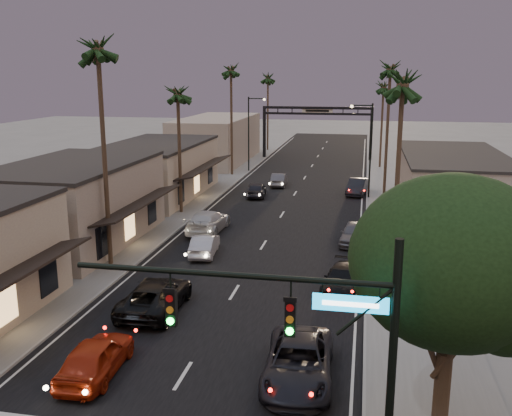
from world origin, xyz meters
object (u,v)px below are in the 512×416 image
at_px(traffic_signal, 317,337).
at_px(palm_far, 268,75).
at_px(oncoming_silver, 205,245).
at_px(curbside_near, 299,362).
at_px(curbside_black, 342,279).
at_px(palm_lb, 97,42).
at_px(oncoming_red, 95,357).
at_px(palm_lc, 178,89).
at_px(palm_rc, 384,84).
at_px(palm_rb, 391,65).
at_px(oncoming_pickup, 155,296).
at_px(streetlight_right, 368,143).
at_px(palm_ra, 403,77).
at_px(arch, 317,119).
at_px(streetlight_left, 251,128).
at_px(palm_ld, 231,67).
at_px(corner_tree, 455,269).

relative_size(traffic_signal, palm_far, 0.64).
height_order(oncoming_silver, curbside_near, curbside_near).
bearing_deg(curbside_black, curbside_near, -90.33).
xyz_separation_m(palm_lb, oncoming_red, (5.22, -12.58, -12.60)).
bearing_deg(palm_lc, palm_rc, 58.44).
distance_m(palm_rb, palm_rc, 20.09).
distance_m(palm_rc, oncoming_pickup, 50.53).
relative_size(streetlight_right, curbside_near, 1.60).
bearing_deg(palm_ra, palm_rc, 90.00).
bearing_deg(palm_far, palm_lc, -90.41).
relative_size(palm_rc, oncoming_silver, 2.94).
bearing_deg(curbside_black, palm_lb, -179.53).
bearing_deg(arch, palm_far, 136.05).
distance_m(palm_rc, oncoming_red, 56.72).
bearing_deg(palm_rc, arch, 145.11).
bearing_deg(oncoming_red, oncoming_pickup, -93.44).
distance_m(streetlight_right, streetlight_left, 18.99).
height_order(arch, oncoming_pickup, arch).
bearing_deg(traffic_signal, palm_far, 100.70).
xyz_separation_m(palm_ld, oncoming_silver, (5.19, -29.88, -11.73)).
xyz_separation_m(streetlight_right, palm_rb, (1.68, -1.00, 7.09)).
distance_m(palm_lc, palm_rc, 32.86).
height_order(corner_tree, palm_far, palm_far).
distance_m(arch, palm_ld, 18.61).
distance_m(corner_tree, streetlight_left, 53.15).
relative_size(palm_lc, oncoming_red, 2.66).
xyz_separation_m(palm_lc, palm_far, (0.30, 42.00, 0.97)).
distance_m(oncoming_silver, curbside_near, 16.63).
height_order(traffic_signal, arch, traffic_signal).
bearing_deg(palm_ra, oncoming_silver, 174.66).
bearing_deg(arch, palm_rb, -71.70).
height_order(traffic_signal, streetlight_left, streetlight_left).
relative_size(traffic_signal, oncoming_silver, 2.05).
relative_size(palm_rc, curbside_near, 2.17).
distance_m(arch, streetlight_right, 25.94).
bearing_deg(streetlight_right, corner_tree, -86.11).
xyz_separation_m(palm_ld, curbside_near, (13.12, -44.49, -11.64)).
height_order(corner_tree, palm_ld, palm_ld).
bearing_deg(palm_rc, palm_far, 140.36).
bearing_deg(palm_lb, oncoming_pickup, -49.34).
relative_size(curbside_near, curbside_black, 1.23).
bearing_deg(palm_rc, traffic_signal, -92.78).
bearing_deg(streetlight_right, palm_lc, -149.89).
height_order(corner_tree, arch, corner_tree).
bearing_deg(palm_far, streetlight_left, -86.05).
xyz_separation_m(palm_lc, curbside_near, (13.12, -25.49, -9.69)).
xyz_separation_m(palm_rb, oncoming_red, (-11.98, -34.58, -11.63)).
relative_size(palm_ra, oncoming_red, 2.88).
relative_size(corner_tree, arch, 0.58).
bearing_deg(oncoming_pickup, palm_lb, -50.33).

